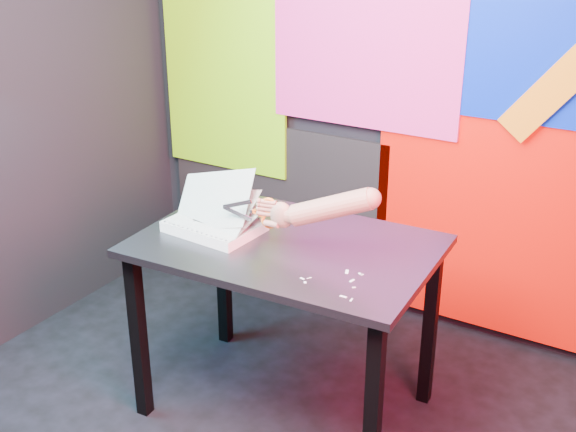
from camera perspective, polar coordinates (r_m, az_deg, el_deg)
The scene contains 7 objects.
room at distance 2.05m, azimuth -5.18°, elevation 7.22°, with size 3.01×3.01×2.71m.
backdrop at distance 3.38m, azimuth 10.68°, elevation 6.35°, with size 2.88×0.05×2.08m.
work_table at distance 2.76m, azimuth -0.14°, elevation -3.99°, with size 1.14×0.80×0.75m.
printout_stack at distance 2.82m, azimuth -5.83°, elevation -0.67°, with size 0.39×0.27×0.27m.
scissors at distance 2.64m, azimuth -1.82°, elevation 0.27°, with size 0.21×0.05×0.12m.
hand_forearm at distance 2.55m, azimuth 2.76°, elevation 0.61°, with size 0.44×0.14×0.20m.
paper_clippings at distance 2.44m, azimuth 4.18°, elevation -5.19°, with size 0.22×0.19×0.00m.
Camera 1 is at (1.17, -1.59, 1.91)m, focal length 45.00 mm.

